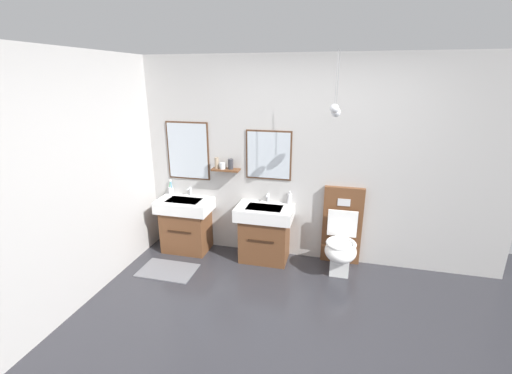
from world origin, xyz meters
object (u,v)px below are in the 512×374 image
vanity_sink_left (186,223)px  toothbrush_cup (171,190)px  toilet (341,240)px  vanity_sink_right (265,231)px  soap_dispenser (290,199)px

vanity_sink_left → toothbrush_cup: 0.50m
toilet → vanity_sink_right: bearing=179.7°
vanity_sink_left → soap_dispenser: 1.44m
toilet → vanity_sink_left: bearing=179.9°
vanity_sink_left → toilet: size_ratio=0.73×
toilet → soap_dispenser: bearing=165.6°
vanity_sink_left → toilet: 2.04m
vanity_sink_right → toilet: bearing=-0.3°
vanity_sink_right → toothbrush_cup: toothbrush_cup is taller
toilet → toothbrush_cup: 2.35m
vanity_sink_left → vanity_sink_right: size_ratio=1.00×
vanity_sink_left → vanity_sink_right: (1.09, 0.00, 0.00)m
vanity_sink_left → toothbrush_cup: bearing=150.4°
toilet → toothbrush_cup: toilet is taller
vanity_sink_right → toilet: 0.95m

